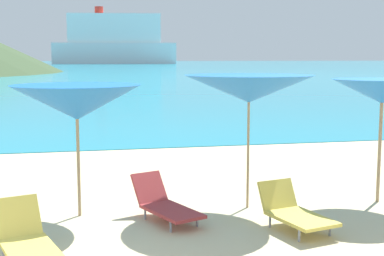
{
  "coord_description": "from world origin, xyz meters",
  "views": [
    {
      "loc": [
        1.4,
        -4.91,
        2.52
      ],
      "look_at": [
        3.56,
        4.94,
        1.2
      ],
      "focal_mm": 50.05,
      "sensor_mm": 36.0,
      "label": 1
    }
  ],
  "objects_px": {
    "umbrella_7": "(382,92)",
    "lounge_chair_6": "(27,240)",
    "lounge_chair_5": "(165,204)",
    "lounge_chair_3": "(294,211)",
    "umbrella_6": "(249,89)",
    "umbrella_5": "(77,102)",
    "cruise_ship": "(115,42)"
  },
  "relations": [
    {
      "from": "umbrella_5",
      "to": "umbrella_7",
      "type": "distance_m",
      "value": 5.17
    },
    {
      "from": "umbrella_7",
      "to": "lounge_chair_5",
      "type": "distance_m",
      "value": 4.22
    },
    {
      "from": "umbrella_7",
      "to": "lounge_chair_6",
      "type": "distance_m",
      "value": 6.27
    },
    {
      "from": "lounge_chair_3",
      "to": "cruise_ship",
      "type": "xyz_separation_m",
      "value": [
        14.05,
        225.84,
        9.08
      ]
    },
    {
      "from": "umbrella_6",
      "to": "umbrella_7",
      "type": "distance_m",
      "value": 2.37
    },
    {
      "from": "umbrella_5",
      "to": "umbrella_6",
      "type": "xyz_separation_m",
      "value": [
        2.79,
        -0.12,
        0.19
      ]
    },
    {
      "from": "umbrella_7",
      "to": "lounge_chair_6",
      "type": "xyz_separation_m",
      "value": [
        -5.8,
        -1.77,
        -1.62
      ]
    },
    {
      "from": "umbrella_6",
      "to": "lounge_chair_3",
      "type": "bearing_deg",
      "value": -76.28
    },
    {
      "from": "umbrella_5",
      "to": "umbrella_7",
      "type": "relative_size",
      "value": 0.97
    },
    {
      "from": "umbrella_7",
      "to": "cruise_ship",
      "type": "height_order",
      "value": "cruise_ship"
    },
    {
      "from": "umbrella_5",
      "to": "lounge_chair_5",
      "type": "height_order",
      "value": "umbrella_5"
    },
    {
      "from": "lounge_chair_6",
      "to": "cruise_ship",
      "type": "relative_size",
      "value": 0.03
    },
    {
      "from": "lounge_chair_3",
      "to": "lounge_chair_6",
      "type": "xyz_separation_m",
      "value": [
        -3.74,
        -0.65,
        0.06
      ]
    },
    {
      "from": "umbrella_5",
      "to": "lounge_chair_6",
      "type": "bearing_deg",
      "value": -107.57
    },
    {
      "from": "umbrella_7",
      "to": "cruise_ship",
      "type": "xyz_separation_m",
      "value": [
        11.99,
        224.72,
        7.4
      ]
    },
    {
      "from": "lounge_chair_3",
      "to": "umbrella_6",
      "type": "bearing_deg",
      "value": 89.73
    },
    {
      "from": "lounge_chair_3",
      "to": "umbrella_7",
      "type": "bearing_deg",
      "value": 14.56
    },
    {
      "from": "umbrella_7",
      "to": "cruise_ship",
      "type": "bearing_deg",
      "value": 86.95
    },
    {
      "from": "umbrella_7",
      "to": "cruise_ship",
      "type": "relative_size",
      "value": 0.04
    },
    {
      "from": "lounge_chair_5",
      "to": "lounge_chair_6",
      "type": "distance_m",
      "value": 2.45
    },
    {
      "from": "umbrella_7",
      "to": "lounge_chair_3",
      "type": "xyz_separation_m",
      "value": [
        -2.06,
        -1.12,
        -1.67
      ]
    },
    {
      "from": "umbrella_5",
      "to": "lounge_chair_6",
      "type": "distance_m",
      "value": 2.6
    },
    {
      "from": "umbrella_6",
      "to": "lounge_chair_5",
      "type": "relative_size",
      "value": 1.49
    },
    {
      "from": "umbrella_7",
      "to": "lounge_chair_3",
      "type": "relative_size",
      "value": 1.61
    },
    {
      "from": "umbrella_7",
      "to": "lounge_chair_6",
      "type": "bearing_deg",
      "value": -163.04
    },
    {
      "from": "umbrella_7",
      "to": "lounge_chair_5",
      "type": "xyz_separation_m",
      "value": [
        -3.86,
        -0.27,
        -1.68
      ]
    },
    {
      "from": "lounge_chair_5",
      "to": "lounge_chair_6",
      "type": "relative_size",
      "value": 1.0
    },
    {
      "from": "lounge_chair_3",
      "to": "lounge_chair_5",
      "type": "xyz_separation_m",
      "value": [
        -1.8,
        0.85,
        -0.01
      ]
    },
    {
      "from": "umbrella_5",
      "to": "umbrella_7",
      "type": "bearing_deg",
      "value": -2.82
    },
    {
      "from": "umbrella_7",
      "to": "lounge_chair_5",
      "type": "height_order",
      "value": "umbrella_7"
    },
    {
      "from": "lounge_chair_6",
      "to": "cruise_ship",
      "type": "bearing_deg",
      "value": 68.4
    },
    {
      "from": "cruise_ship",
      "to": "umbrella_5",
      "type": "bearing_deg",
      "value": -85.88
    }
  ]
}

